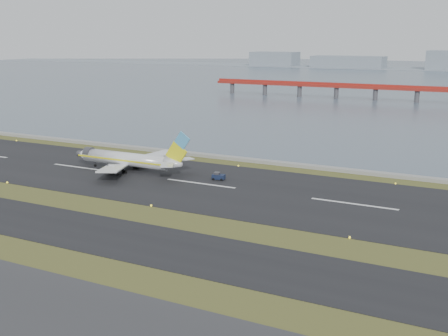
{
  "coord_description": "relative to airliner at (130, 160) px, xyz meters",
  "views": [
    {
      "loc": [
        69.57,
        -92.09,
        36.97
      ],
      "look_at": [
        10.92,
        22.0,
        7.04
      ],
      "focal_mm": 45.0,
      "sensor_mm": 36.0,
      "label": 1
    }
  ],
  "objects": [
    {
      "name": "taxiway_strip",
      "position": [
        24.47,
        -44.74,
        -3.41
      ],
      "size": [
        1000.0,
        18.0,
        0.1
      ],
      "primitive_type": "cube",
      "color": "black",
      "rests_on": "ground"
    },
    {
      "name": "red_pier",
      "position": [
        44.47,
        217.26,
        3.82
      ],
      "size": [
        260.0,
        5.0,
        10.2
      ],
      "color": "#A8261C",
      "rests_on": "ground"
    },
    {
      "name": "ground",
      "position": [
        24.47,
        -32.74,
        -3.46
      ],
      "size": [
        1000.0,
        1000.0,
        0.0
      ],
      "primitive_type": "plane",
      "color": "#324217",
      "rests_on": "ground"
    },
    {
      "name": "bay_water",
      "position": [
        24.47,
        427.26,
        -3.46
      ],
      "size": [
        1400.0,
        800.0,
        1.3
      ],
      "primitive_type": "cube",
      "color": "#4C5A6D",
      "rests_on": "ground"
    },
    {
      "name": "runway_strip",
      "position": [
        24.47,
        -2.74,
        -3.41
      ],
      "size": [
        1000.0,
        45.0,
        0.1
      ],
      "primitive_type": "cube",
      "color": "black",
      "rests_on": "ground"
    },
    {
      "name": "airliner",
      "position": [
        0.0,
        0.0,
        0.0
      ],
      "size": [
        38.52,
        32.89,
        12.8
      ],
      "color": "white",
      "rests_on": "ground"
    },
    {
      "name": "seawall",
      "position": [
        24.47,
        27.26,
        -2.96
      ],
      "size": [
        1000.0,
        2.5,
        1.0
      ],
      "primitive_type": "cube",
      "color": "gray",
      "rests_on": "ground"
    },
    {
      "name": "pushback_tug",
      "position": [
        26.73,
        2.79,
        -2.42
      ],
      "size": [
        3.58,
        2.43,
        2.13
      ],
      "rotation": [
        0.0,
        0.0,
        0.16
      ],
      "color": "#151F3A",
      "rests_on": "ground"
    }
  ]
}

